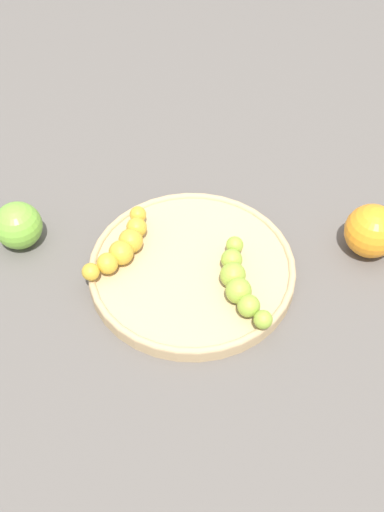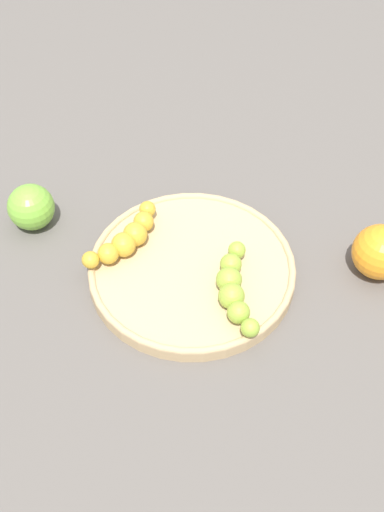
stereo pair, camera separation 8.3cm
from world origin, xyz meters
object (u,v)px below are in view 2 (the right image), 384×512
(banana_spotted, at_px, (127,238))
(orange_fruit, at_px, (380,252))
(banana_green, at_px, (234,287))
(apple_green, at_px, (31,207))
(fruit_bowl, at_px, (192,268))

(banana_spotted, bearing_deg, orange_fruit, 32.17)
(orange_fruit, bearing_deg, banana_green, 44.32)
(apple_green, bearing_deg, banana_green, -179.71)
(apple_green, bearing_deg, fruit_bowl, -174.84)
(banana_green, relative_size, orange_fruit, 1.72)
(banana_spotted, xyz_separation_m, banana_green, (-0.17, 0.01, 0.00))
(fruit_bowl, distance_m, orange_fruit, 0.26)
(banana_green, relative_size, apple_green, 1.93)
(fruit_bowl, height_order, apple_green, apple_green)
(fruit_bowl, height_order, banana_spotted, banana_spotted)
(fruit_bowl, xyz_separation_m, orange_fruit, (-0.22, -0.12, 0.03))
(banana_green, xyz_separation_m, orange_fruit, (-0.15, -0.15, 0.00))
(fruit_bowl, relative_size, banana_green, 2.16)
(fruit_bowl, bearing_deg, banana_spotted, 6.48)
(apple_green, bearing_deg, banana_spotted, -175.65)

